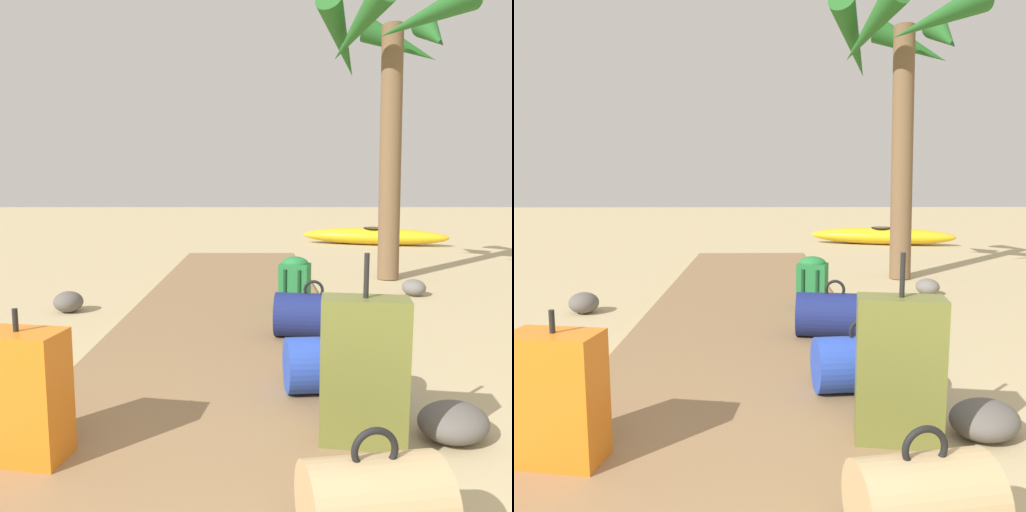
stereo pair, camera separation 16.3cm
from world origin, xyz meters
TOP-DOWN VIEW (x-y plane):
  - ground_plane at (0.00, 3.48)m, footprint 60.00×60.00m
  - boardwalk at (0.00, 4.35)m, footprint 1.95×8.69m
  - suitcase_orange at (-0.78, 1.48)m, footprint 0.43×0.28m
  - duffel_bag_blue at (0.72, 2.22)m, footprint 0.58×0.37m
  - duffel_bag_navy at (0.73, 3.33)m, footprint 0.67×0.44m
  - backpack_green at (0.65, 4.30)m, footprint 0.34×0.31m
  - duffel_bag_tan at (0.66, 0.91)m, footprint 0.51×0.38m
  - suitcase_olive at (0.77, 1.62)m, footprint 0.43×0.26m
  - palm_tree_near_right at (2.08, 6.46)m, footprint 2.09×2.11m
  - kayak at (2.95, 10.79)m, footprint 3.31×1.57m
  - rock_right_near at (1.28, 1.79)m, footprint 0.49×0.47m
  - rock_left_mid at (-1.69, 4.49)m, footprint 0.42×0.42m
  - rock_right_mid at (2.17, 5.30)m, footprint 0.33×0.36m

SIDE VIEW (x-z plane):
  - ground_plane at x=0.00m, z-range 0.00..0.00m
  - boardwalk at x=0.00m, z-range 0.00..0.08m
  - rock_right_near at x=1.28m, z-range 0.00..0.19m
  - rock_right_mid at x=2.17m, z-range 0.00..0.20m
  - rock_left_mid at x=-1.69m, z-range 0.00..0.22m
  - kayak at x=2.95m, z-range 0.00..0.39m
  - duffel_bag_tan at x=0.66m, z-range 0.03..0.45m
  - duffel_bag_blue at x=0.72m, z-range 0.03..0.47m
  - duffel_bag_navy at x=0.73m, z-range 0.03..0.50m
  - backpack_green at x=0.65m, z-range 0.09..0.62m
  - suitcase_orange at x=-0.78m, z-range 0.03..0.72m
  - suitcase_olive at x=0.77m, z-range -0.02..0.89m
  - palm_tree_near_right at x=2.08m, z-range 0.98..4.84m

